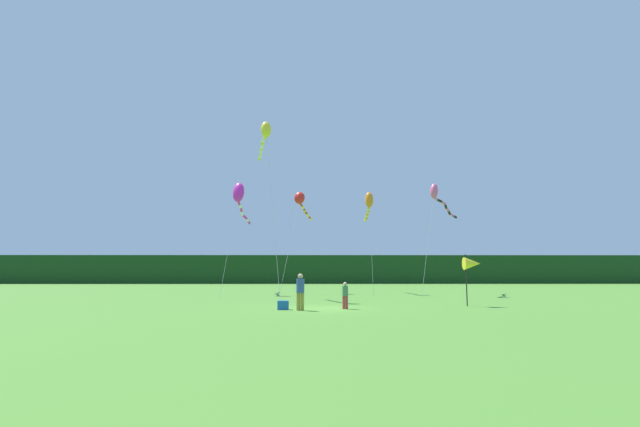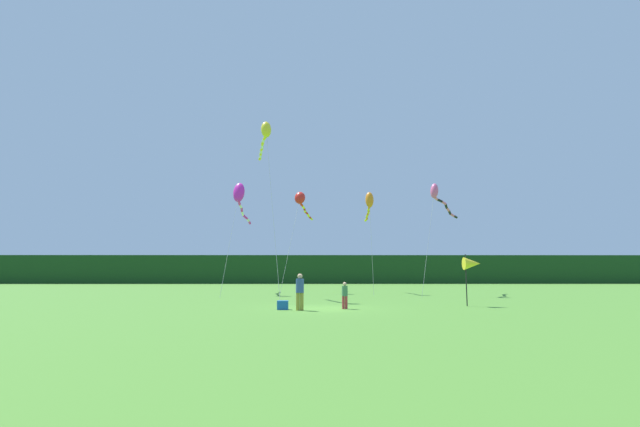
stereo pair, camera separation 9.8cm
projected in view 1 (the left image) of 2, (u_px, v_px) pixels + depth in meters
ground_plane at (321, 308)px, 23.78m from camera, size 120.00×120.00×0.00m
distant_treeline at (317, 269)px, 68.70m from camera, size 108.00×3.59×4.10m
person_adult at (300, 290)px, 22.70m from camera, size 0.39×0.39×1.77m
person_child at (345, 294)px, 23.52m from camera, size 0.29×0.29×1.34m
cooler_box at (283, 305)px, 23.08m from camera, size 0.54×0.42×0.44m
banner_flag_pole at (472, 264)px, 25.52m from camera, size 0.90×0.70×2.81m
kite_orange at (369, 203)px, 40.05m from camera, size 0.71×6.12×8.64m
kite_red at (301, 201)px, 42.12m from camera, size 2.49×10.08×9.05m
kite_magenta at (239, 196)px, 39.18m from camera, size 1.05×10.13×9.33m
kite_rainbow at (438, 197)px, 37.62m from camera, size 5.09×7.68×8.89m
kite_yellow at (265, 134)px, 32.89m from camera, size 2.45×8.28×12.41m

